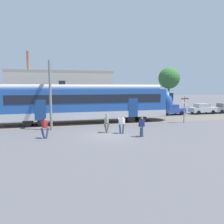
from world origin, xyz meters
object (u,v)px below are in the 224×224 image
object	(u,v)px
parked_car_silver	(202,109)
crossing_signal	(185,105)
pedestrian_navy	(142,125)
pedestrian_red	(45,126)
pedestrian_grey	(107,122)
pedestrian_white	(122,122)
commuter_train	(4,105)
parked_car_blue	(171,110)

from	to	relation	value
parked_car_silver	crossing_signal	distance (m)	10.19
crossing_signal	pedestrian_navy	bearing A→B (deg)	-144.21
pedestrian_red	pedestrian_grey	distance (m)	5.28
pedestrian_white	pedestrian_navy	distance (m)	2.03
commuter_train	pedestrian_navy	distance (m)	14.35
pedestrian_grey	pedestrian_white	world-z (taller)	same
commuter_train	pedestrian_red	xyz separation A→B (m)	(4.19, -6.65, -1.29)
pedestrian_grey	pedestrian_navy	world-z (taller)	same
pedestrian_navy	parked_car_blue	bearing A→B (deg)	51.61
pedestrian_white	parked_car_silver	size ratio (longest dim) A/B	0.41
pedestrian_grey	pedestrian_red	bearing A→B (deg)	-170.42
parked_car_blue	parked_car_silver	world-z (taller)	same
pedestrian_red	parked_car_blue	bearing A→B (deg)	31.74
pedestrian_white	commuter_train	bearing A→B (deg)	148.79
commuter_train	parked_car_silver	size ratio (longest dim) A/B	9.47
parked_car_blue	pedestrian_white	bearing A→B (deg)	-135.91
pedestrian_red	pedestrian_grey	bearing A→B (deg)	9.58
commuter_train	parked_car_blue	xyz separation A→B (m)	(21.32, 3.94, -1.47)
pedestrian_navy	crossing_signal	distance (m)	9.12
pedestrian_navy	parked_car_silver	bearing A→B (deg)	39.05
commuter_train	pedestrian_red	distance (m)	7.97
parked_car_blue	parked_car_silver	bearing A→B (deg)	0.48
pedestrian_grey	pedestrian_white	size ratio (longest dim) A/B	1.00
pedestrian_grey	parked_car_silver	xyz separation A→B (m)	(17.27, 9.76, -0.18)
pedestrian_white	crossing_signal	distance (m)	9.34
pedestrian_red	pedestrian_navy	size ratio (longest dim) A/B	1.00
pedestrian_grey	pedestrian_white	distance (m)	1.38
pedestrian_navy	pedestrian_red	bearing A→B (deg)	169.41
pedestrian_white	pedestrian_navy	xyz separation A→B (m)	(1.18, -1.65, -0.03)
pedestrian_navy	crossing_signal	xyz separation A→B (m)	(7.35, 5.30, 1.05)
pedestrian_grey	pedestrian_navy	bearing A→B (deg)	-43.81
parked_car_blue	crossing_signal	distance (m)	7.17
parked_car_silver	crossing_signal	bearing A→B (deg)	-138.03
pedestrian_red	parked_car_blue	xyz separation A→B (m)	(17.13, 10.59, -0.18)
pedestrian_grey	parked_car_silver	bearing A→B (deg)	29.48
pedestrian_grey	pedestrian_navy	distance (m)	3.32
pedestrian_grey	crossing_signal	xyz separation A→B (m)	(9.75, 3.00, 1.05)
crossing_signal	pedestrian_grey	bearing A→B (deg)	-162.91
commuter_train	parked_car_blue	bearing A→B (deg)	10.48
pedestrian_grey	parked_car_blue	size ratio (longest dim) A/B	0.41
pedestrian_red	crossing_signal	distance (m)	15.48
commuter_train	parked_car_silver	world-z (taller)	commuter_train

